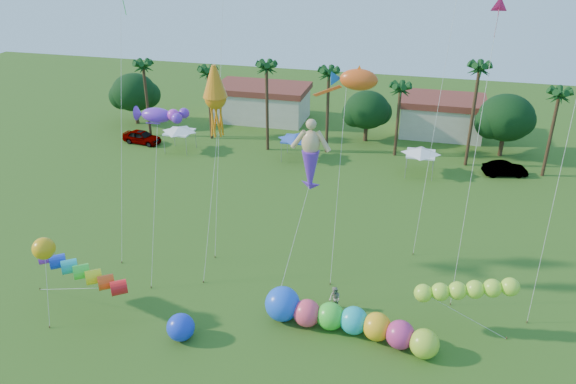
% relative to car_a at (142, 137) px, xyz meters
% --- Properties ---
extents(tree_line, '(69.46, 8.91, 11.00)m').
position_rel_car_a_xyz_m(tree_line, '(29.25, 6.82, 3.45)').
color(tree_line, '#3A2819').
rests_on(tree_line, ground).
extents(buildings_row, '(35.00, 7.00, 4.00)m').
position_rel_car_a_xyz_m(buildings_row, '(22.60, 12.82, 1.17)').
color(buildings_row, beige).
rests_on(buildings_row, ground).
extents(tent_row, '(31.00, 4.00, 0.60)m').
position_rel_car_a_xyz_m(tent_row, '(19.69, -0.84, 1.92)').
color(tent_row, white).
rests_on(tent_row, ground).
extents(car_a, '(5.09, 2.60, 1.66)m').
position_rel_car_a_xyz_m(car_a, '(0.00, 0.00, 0.00)').
color(car_a, '#4C4C54').
rests_on(car_a, ground).
extents(car_b, '(4.86, 2.62, 1.52)m').
position_rel_car_a_xyz_m(car_b, '(42.67, 0.82, -0.07)').
color(car_b, '#4C4C54').
rests_on(car_b, ground).
extents(spectator_b, '(1.13, 1.15, 1.86)m').
position_rel_car_a_xyz_m(spectator_b, '(28.99, -26.89, 0.10)').
color(spectator_b, gray).
rests_on(spectator_b, ground).
extents(caterpillar_inflatable, '(11.86, 3.68, 2.42)m').
position_rel_car_a_xyz_m(caterpillar_inflatable, '(29.92, -29.10, 0.18)').
color(caterpillar_inflatable, '#FF4362').
rests_on(caterpillar_inflatable, ground).
extents(blue_ball, '(1.84, 1.84, 1.84)m').
position_rel_car_a_xyz_m(blue_ball, '(19.79, -32.38, 0.09)').
color(blue_ball, blue).
rests_on(blue_ball, ground).
extents(rainbow_tube, '(9.76, 4.11, 3.43)m').
position_rel_car_a_xyz_m(rainbow_tube, '(13.49, -31.90, 2.10)').
color(rainbow_tube, red).
rests_on(rainbow_tube, ground).
extents(green_worm, '(8.93, 1.54, 3.73)m').
position_rel_car_a_xyz_m(green_worm, '(34.88, -27.62, 2.18)').
color(green_worm, '#AEEE34').
rests_on(green_worm, ground).
extents(orange_ball_kite, '(1.62, 2.28, 6.11)m').
position_rel_car_a_xyz_m(orange_ball_kite, '(10.35, -32.21, 4.53)').
color(orange_ball_kite, gold).
rests_on(orange_ball_kite, ground).
extents(merman_kite, '(2.68, 5.55, 12.47)m').
position_rel_car_a_xyz_m(merman_kite, '(26.42, -23.82, 9.15)').
color(merman_kite, tan).
rests_on(merman_kite, ground).
extents(fish_kite, '(4.40, 6.68, 15.36)m').
position_rel_car_a_xyz_m(fish_kite, '(28.81, -18.77, 13.65)').
color(fish_kite, '#E45319').
rests_on(fish_kite, ground).
extents(squid_kite, '(1.84, 5.02, 15.82)m').
position_rel_car_a_xyz_m(squid_kite, '(18.96, -22.04, 12.46)').
color(squid_kite, orange).
rests_on(squid_kite, ground).
extents(lobster_kite, '(4.40, 5.51, 13.07)m').
position_rel_car_a_xyz_m(lobster_kite, '(15.12, -23.88, 11.46)').
color(lobster_kite, purple).
rests_on(lobster_kite, ground).
extents(delta_kite_red, '(1.20, 3.59, 20.72)m').
position_rel_car_a_xyz_m(delta_kite_red, '(37.42, -21.01, 18.90)').
color(delta_kite_red, '#CC164A').
rests_on(delta_kite_red, ground).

